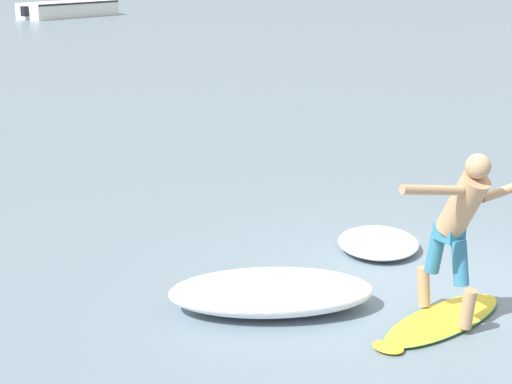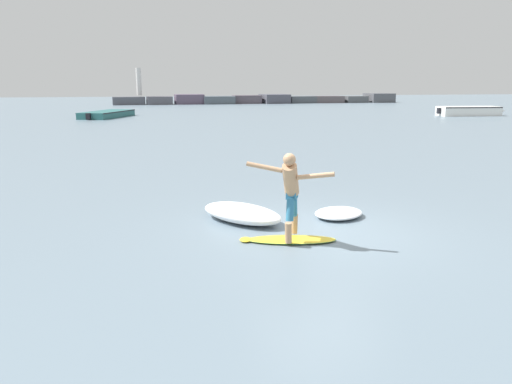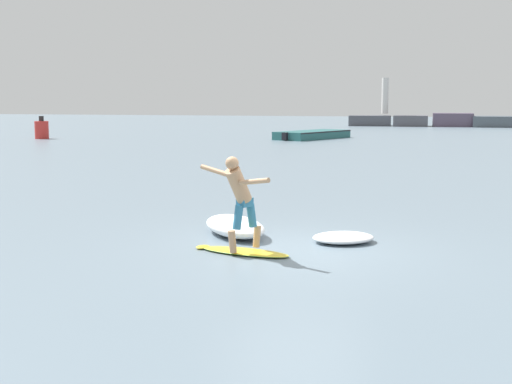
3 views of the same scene
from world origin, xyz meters
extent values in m
plane|color=slate|center=(0.00, 0.00, 0.00)|extent=(200.00, 200.00, 0.00)
ellipsoid|color=yellow|center=(-0.81, -0.45, 0.03)|extent=(1.86, 0.96, 0.07)
ellipsoid|color=yellow|center=(-1.69, -0.25, 0.03)|extent=(0.31, 0.37, 0.06)
ellipsoid|color=#339E56|center=(-0.81, -0.45, 0.03)|extent=(1.87, 0.98, 0.03)
cone|color=black|center=(-0.10, -0.61, -0.06)|extent=(0.06, 0.06, 0.14)
cone|color=black|center=(-0.19, -0.42, -0.06)|extent=(0.06, 0.06, 0.14)
cone|color=black|center=(-0.26, -0.74, -0.06)|extent=(0.06, 0.06, 0.14)
cylinder|color=tan|center=(-0.96, -0.74, 0.27)|extent=(0.20, 0.22, 0.42)
cylinder|color=teal|center=(-0.89, -0.61, 0.69)|extent=(0.24, 0.27, 0.46)
cylinder|color=tan|center=(-0.66, -0.16, 0.27)|extent=(0.20, 0.22, 0.42)
cylinder|color=teal|center=(-0.73, -0.29, 0.69)|extent=(0.24, 0.27, 0.46)
cube|color=teal|center=(-0.81, -0.45, 0.95)|extent=(0.30, 0.32, 0.16)
cylinder|color=tan|center=(-0.88, -0.59, 1.28)|extent=(0.51, 0.63, 0.71)
sphere|color=tan|center=(-0.96, -0.74, 1.68)|extent=(0.24, 0.24, 0.24)
cylinder|color=tan|center=(-0.50, -0.92, 1.39)|extent=(0.66, 0.43, 0.21)
cylinder|color=tan|center=(-1.37, -0.47, 1.51)|extent=(0.66, 0.41, 0.20)
cube|color=white|center=(26.06, 31.65, 0.42)|extent=(5.70, 2.60, 0.85)
cone|color=white|center=(29.19, 31.30, 0.42)|extent=(1.05, 0.95, 0.85)
cube|color=black|center=(26.06, 31.65, 0.78)|extent=(5.65, 2.65, 0.08)
cube|color=black|center=(23.21, 31.97, 0.47)|extent=(0.32, 0.39, 0.52)
ellipsoid|color=white|center=(-1.49, 1.17, 0.19)|extent=(2.10, 2.32, 0.39)
ellipsoid|color=white|center=(0.79, 1.03, 0.10)|extent=(1.56, 1.47, 0.19)
camera|label=1|loc=(-8.44, -3.18, 3.60)|focal=60.00mm
camera|label=2|loc=(-3.60, -9.49, 3.09)|focal=35.00mm
camera|label=3|loc=(2.71, -12.75, 2.82)|focal=50.00mm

